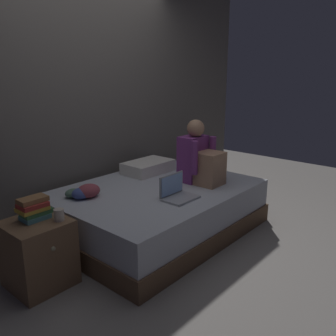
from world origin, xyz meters
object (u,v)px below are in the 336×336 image
laptop (177,193)px  mug (59,215)px  nightstand (38,253)px  person_sitting (200,159)px  book_stack (34,209)px  bed (157,209)px  clothes_pile (84,192)px  pillow (148,167)px

laptop → mug: (-1.06, 0.26, 0.05)m
nightstand → person_sitting: size_ratio=0.80×
person_sitting → book_stack: (-1.71, 0.28, -0.11)m
bed → mug: size_ratio=22.22×
book_stack → clothes_pile: bearing=21.0°
person_sitting → mug: size_ratio=7.28×
clothes_pile → book_stack: bearing=-159.0°
person_sitting → clothes_pile: bearing=154.4°
pillow → book_stack: size_ratio=2.36×
bed → nightstand: size_ratio=3.81×
clothes_pile → person_sitting: bearing=-25.6°
nightstand → laptop: bearing=-17.8°
person_sitting → mug: 1.61m
book_stack → bed: bearing=-3.0°
laptop → clothes_pile: bearing=129.8°
bed → laptop: bearing=-107.0°
nightstand → book_stack: (0.02, 0.04, 0.35)m
bed → clothes_pile: clothes_pile is taller
pillow → nightstand: bearing=-165.5°
bed → clothes_pile: 0.78m
book_stack → mug: size_ratio=2.63×
pillow → book_stack: bearing=-166.7°
clothes_pile → mug: bearing=-142.1°
book_stack → nightstand: bearing=-119.2°
person_sitting → mug: person_sitting is taller
laptop → pillow: 0.92m
mug → person_sitting: bearing=-4.4°
bed → mug: 1.22m
nightstand → mug: bearing=-42.7°
bed → laptop: size_ratio=6.25×
laptop → mug: size_ratio=3.56×
pillow → clothes_pile: size_ratio=1.96×
laptop → book_stack: (-1.17, 0.42, 0.08)m
bed → book_stack: size_ratio=8.45×
mug → clothes_pile: (0.51, 0.40, -0.05)m
nightstand → book_stack: bearing=60.8°
pillow → book_stack: 1.67m
bed → laptop: laptop is taller
nightstand → clothes_pile: (0.64, 0.28, 0.26)m
nightstand → pillow: size_ratio=0.94×
nightstand → laptop: size_ratio=1.64×
bed → laptop: 0.47m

